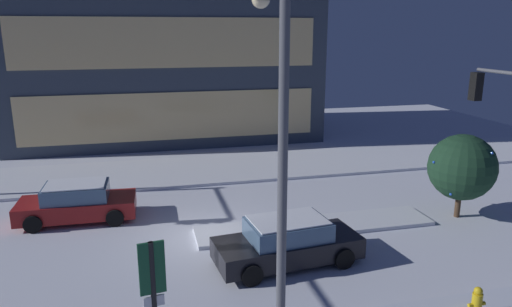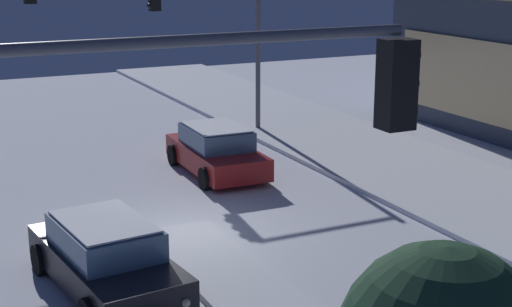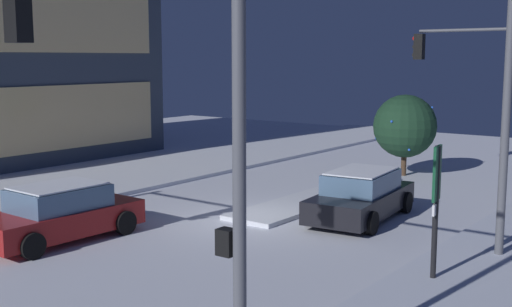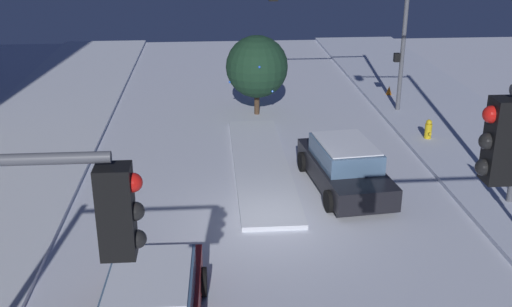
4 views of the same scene
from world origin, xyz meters
The scene contains 10 objects.
ground centered at (0.00, 0.00, 0.00)m, with size 52.00×52.00×0.00m, color silver.
curb_strip_far centered at (0.00, 8.27, 0.07)m, with size 52.00×5.20×0.14m, color silver.
median_strip centered at (4.11, -0.13, 0.07)m, with size 9.00×1.80×0.14m, color silver.
car_near centered at (2.25, -2.55, 0.71)m, with size 4.83×2.42×1.49m.
car_far centered at (-4.61, 2.78, 0.71)m, with size 4.52×2.16×1.49m.
traffic_light_corner_near_left centered at (-8.60, -4.57, 4.39)m, with size 0.32×5.04×6.37m.
traffic_light_corner_near_right centered at (9.68, -4.21, 4.23)m, with size 0.32×5.77×6.05m.
street_lamp_arched centered at (0.71, -6.37, 5.34)m, with size 0.59×2.92×8.27m.
parking_info_sign centered at (-1.96, -6.51, 1.91)m, with size 0.55×0.15×3.00m.
decorated_tree_median centered at (9.97, -0.45, 2.05)m, with size 2.65×2.58×3.34m.
Camera 3 is at (-15.15, -11.63, 4.82)m, focal length 46.26 mm.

